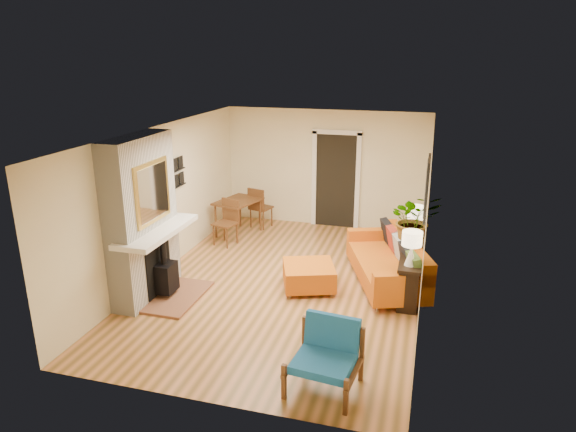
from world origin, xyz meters
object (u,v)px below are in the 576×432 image
at_px(ottoman, 309,275).
at_px(console_table, 412,258).
at_px(houseplant, 414,219).
at_px(blue_chair, 327,351).
at_px(dining_table, 241,208).
at_px(lamp_near, 412,244).
at_px(sofa, 391,262).
at_px(lamp_far, 416,217).

relative_size(ottoman, console_table, 0.57).
bearing_deg(houseplant, blue_chair, -104.75).
bearing_deg(ottoman, dining_table, 133.00).
height_order(ottoman, houseplant, houseplant).
bearing_deg(lamp_near, sofa, 111.57).
height_order(ottoman, dining_table, dining_table).
bearing_deg(lamp_near, dining_table, 146.25).
distance_m(dining_table, console_table, 4.05).
xyz_separation_m(ottoman, houseplant, (1.62, 0.60, 0.93)).
relative_size(sofa, ottoman, 2.26).
relative_size(console_table, houseplant, 2.08).
xyz_separation_m(sofa, ottoman, (-1.29, -0.58, -0.14)).
relative_size(blue_chair, dining_table, 0.49).
bearing_deg(ottoman, lamp_far, 33.11).
bearing_deg(lamp_far, houseplant, -91.24).
distance_m(dining_table, lamp_near, 4.41).
xyz_separation_m(lamp_near, lamp_far, (0.00, 1.34, 0.00)).
bearing_deg(sofa, ottoman, -155.76).
bearing_deg(blue_chair, sofa, 81.07).
xyz_separation_m(lamp_far, houseplant, (-0.01, -0.46, 0.11)).
height_order(sofa, lamp_far, lamp_far).
bearing_deg(blue_chair, console_table, 74.05).
xyz_separation_m(lamp_near, houseplant, (-0.01, 0.88, 0.11)).
height_order(console_table, lamp_near, lamp_near).
bearing_deg(lamp_far, sofa, -125.10).
distance_m(ottoman, blue_chair, 2.60).
distance_m(sofa, houseplant, 0.86).
bearing_deg(houseplant, ottoman, -159.58).
bearing_deg(ottoman, lamp_near, -9.58).
relative_size(lamp_near, lamp_far, 1.00).
relative_size(sofa, lamp_far, 4.41).
bearing_deg(console_table, ottoman, -166.35).
bearing_deg(console_table, houseplant, 92.76).
distance_m(lamp_near, houseplant, 0.89).
bearing_deg(sofa, blue_chair, -98.93).
bearing_deg(dining_table, houseplant, -23.19).
bearing_deg(lamp_far, lamp_near, -90.00).
xyz_separation_m(blue_chair, dining_table, (-2.83, 4.63, 0.17)).
bearing_deg(ottoman, sofa, 24.24).
distance_m(ottoman, lamp_near, 1.85).
xyz_separation_m(sofa, lamp_near, (0.34, -0.86, 0.68)).
distance_m(lamp_far, houseplant, 0.47).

